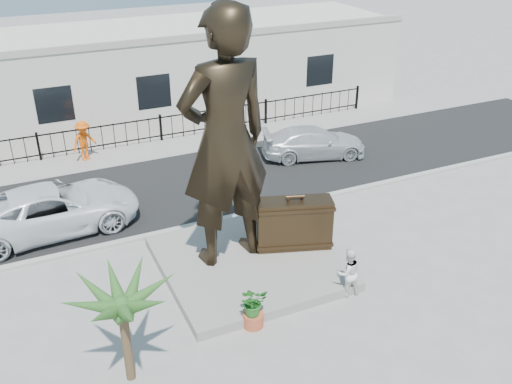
# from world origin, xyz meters

# --- Properties ---
(ground) EXTENTS (100.00, 100.00, 0.00)m
(ground) POSITION_xyz_m (0.00, 0.00, 0.00)
(ground) COLOR #9E9991
(ground) RESTS_ON ground
(street) EXTENTS (40.00, 7.00, 0.01)m
(street) POSITION_xyz_m (0.00, 8.00, 0.01)
(street) COLOR black
(street) RESTS_ON ground
(curb) EXTENTS (40.00, 0.25, 0.12)m
(curb) POSITION_xyz_m (0.00, 4.50, 0.06)
(curb) COLOR #A5A399
(curb) RESTS_ON ground
(far_sidewalk) EXTENTS (40.00, 2.50, 0.02)m
(far_sidewalk) POSITION_xyz_m (0.00, 12.00, 0.01)
(far_sidewalk) COLOR #9E9991
(far_sidewalk) RESTS_ON ground
(plinth) EXTENTS (5.20, 5.20, 0.30)m
(plinth) POSITION_xyz_m (-0.50, 1.50, 0.15)
(plinth) COLOR gray
(plinth) RESTS_ON ground
(fence) EXTENTS (22.00, 0.10, 1.20)m
(fence) POSITION_xyz_m (0.00, 12.80, 0.60)
(fence) COLOR black
(fence) RESTS_ON ground
(building) EXTENTS (28.00, 7.00, 4.40)m
(building) POSITION_xyz_m (0.00, 17.00, 2.20)
(building) COLOR silver
(building) RESTS_ON ground
(statue) EXTENTS (3.02, 2.17, 7.74)m
(statue) POSITION_xyz_m (-0.99, 1.97, 4.17)
(statue) COLOR black
(statue) RESTS_ON plinth
(suitcase) EXTENTS (2.48, 1.45, 1.66)m
(suitcase) POSITION_xyz_m (1.13, 1.57, 1.13)
(suitcase) COLOR #342516
(suitcase) RESTS_ON plinth
(tourist) EXTENTS (0.79, 0.64, 1.53)m
(tourist) POSITION_xyz_m (1.54, -0.96, 0.77)
(tourist) COLOR white
(tourist) RESTS_ON ground
(car_white) EXTENTS (5.99, 3.06, 1.62)m
(car_white) POSITION_xyz_m (-5.67, 6.38, 0.82)
(car_white) COLOR white
(car_white) RESTS_ON street
(car_silver) EXTENTS (4.92, 3.00, 1.33)m
(car_silver) POSITION_xyz_m (5.64, 8.15, 0.68)
(car_silver) COLOR silver
(car_silver) RESTS_ON street
(worker) EXTENTS (1.33, 1.11, 1.79)m
(worker) POSITION_xyz_m (-3.66, 11.99, 0.91)
(worker) COLOR #FD5F0D
(worker) RESTS_ON far_sidewalk
(palm_tree) EXTENTS (1.80, 1.80, 3.20)m
(palm_tree) POSITION_xyz_m (-4.96, -1.58, 0.00)
(palm_tree) COLOR #2A551F
(palm_tree) RESTS_ON ground
(planter) EXTENTS (0.56, 0.56, 0.40)m
(planter) POSITION_xyz_m (-1.50, -1.09, 0.20)
(planter) COLOR #B85130
(planter) RESTS_ON ground
(shrub) EXTENTS (0.76, 0.66, 0.82)m
(shrub) POSITION_xyz_m (-1.50, -1.09, 0.81)
(shrub) COLOR #276C23
(shrub) RESTS_ON planter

